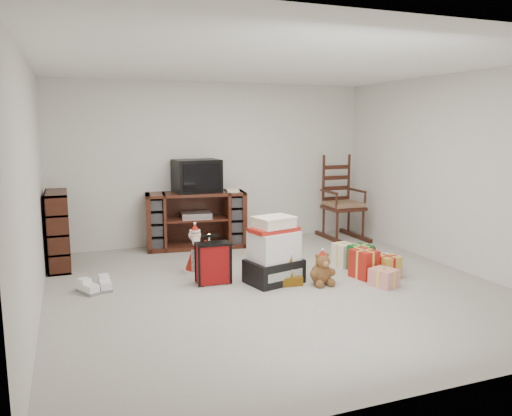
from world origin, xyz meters
The scene contains 13 objects.
room centered at (0.00, 0.00, 1.25)m, with size 5.01×5.01×2.51m.
tv_stand centered at (-0.39, 2.20, 0.42)m, with size 1.54×0.71×0.85m.
bookshelf centered at (-2.33, 1.76, 0.48)m, with size 0.27×0.82×1.00m.
rocking_chair centered at (2.01, 1.99, 0.49)m, with size 0.58×0.95×1.42m.
gift_pile centered at (0.05, 0.18, 0.34)m, with size 0.71×0.58×0.78m.
red_suitcase centered at (-0.63, 0.40, 0.25)m, with size 0.38×0.22×0.57m.
stocking centered at (0.10, 0.03, 0.29)m, with size 0.27×0.11×0.57m, color #0F700C, non-canonical shape.
teddy_bear centered at (0.54, -0.09, 0.17)m, with size 0.25×0.22×0.37m.
santa_figurine centered at (0.38, 1.03, 0.23)m, with size 0.30×0.28×0.61m.
mrs_claus_figurine centered at (-0.72, 0.92, 0.24)m, with size 0.31×0.29×0.63m.
sneaker_pair centered at (-1.94, 0.58, 0.06)m, with size 0.41×0.33×0.11m.
gift_cluster centered at (1.34, 0.12, 0.13)m, with size 0.78×1.15×0.27m.
crt_television centered at (-0.36, 2.23, 1.09)m, with size 0.70×0.53×0.49m.
Camera 1 is at (-2.16, -5.08, 1.84)m, focal length 35.00 mm.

